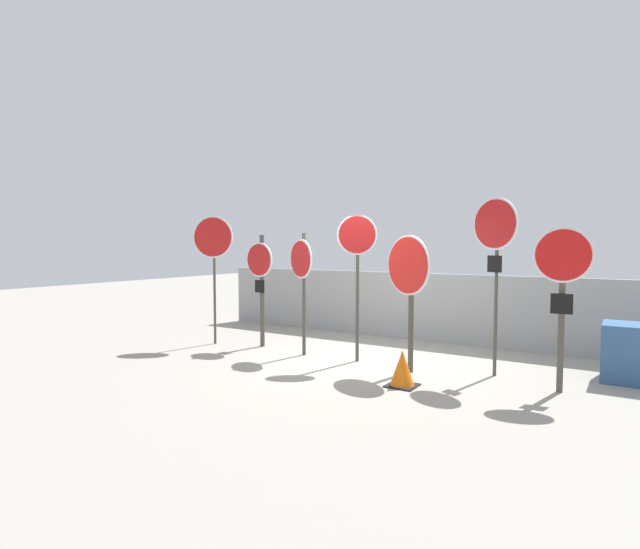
{
  "coord_description": "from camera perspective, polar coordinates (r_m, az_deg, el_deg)",
  "views": [
    {
      "loc": [
        3.99,
        -7.67,
        2.0
      ],
      "look_at": [
        -0.85,
        0.0,
        1.47
      ],
      "focal_mm": 28.0,
      "sensor_mm": 36.0,
      "label": 1
    }
  ],
  "objects": [
    {
      "name": "ground_plane",
      "position": [
        8.87,
        4.72,
        -9.68
      ],
      "size": [
        40.0,
        40.0,
        0.0
      ],
      "primitive_type": "plane",
      "color": "gray"
    },
    {
      "name": "fence_back",
      "position": [
        10.79,
        10.35,
        -3.57
      ],
      "size": [
        9.57,
        0.12,
        1.42
      ],
      "color": "gray",
      "rests_on": "ground"
    },
    {
      "name": "stop_sign_0",
      "position": [
        10.23,
        -12.12,
        3.36
      ],
      "size": [
        0.79,
        0.34,
        2.58
      ],
      "rotation": [
        0.0,
        0.0,
        0.38
      ],
      "color": "#474238",
      "rests_on": "ground"
    },
    {
      "name": "stop_sign_1",
      "position": [
        9.83,
        -6.81,
        -0.03
      ],
      "size": [
        0.67,
        0.17,
        2.2
      ],
      "rotation": [
        0.0,
        0.0,
        -0.1
      ],
      "color": "#474238",
      "rests_on": "ground"
    },
    {
      "name": "stop_sign_2",
      "position": [
        8.99,
        -2.1,
        0.58
      ],
      "size": [
        0.65,
        0.32,
        2.22
      ],
      "rotation": [
        0.0,
        0.0,
        -0.43
      ],
      "color": "#474238",
      "rests_on": "ground"
    },
    {
      "name": "stop_sign_3",
      "position": [
        8.5,
        4.27,
        2.72
      ],
      "size": [
        0.66,
        0.25,
        2.52
      ],
      "rotation": [
        0.0,
        0.0,
        0.33
      ],
      "color": "#474238",
      "rests_on": "ground"
    },
    {
      "name": "stop_sign_4",
      "position": [
        7.87,
        10.11,
        -0.24
      ],
      "size": [
        0.85,
        0.44,
        2.16
      ],
      "rotation": [
        0.0,
        0.0,
        -0.45
      ],
      "color": "#474238",
      "rests_on": "ground"
    },
    {
      "name": "stop_sign_5",
      "position": [
        7.98,
        19.39,
        3.84
      ],
      "size": [
        0.73,
        0.35,
        2.72
      ],
      "rotation": [
        0.0,
        0.0,
        -0.43
      ],
      "color": "#474238",
      "rests_on": "ground"
    },
    {
      "name": "stop_sign_6",
      "position": [
        7.42,
        25.97,
        -0.41
      ],
      "size": [
        0.74,
        0.17,
        2.24
      ],
      "rotation": [
        0.0,
        0.0,
        0.09
      ],
      "color": "#474238",
      "rests_on": "ground"
    },
    {
      "name": "traffic_cone_0",
      "position": [
        7.29,
        9.39,
        -10.55
      ],
      "size": [
        0.41,
        0.41,
        0.52
      ],
      "color": "black",
      "rests_on": "ground"
    },
    {
      "name": "storage_crate",
      "position": [
        8.66,
        32.17,
        -7.63
      ],
      "size": [
        0.8,
        0.73,
        0.85
      ],
      "color": "#335684",
      "rests_on": "ground"
    }
  ]
}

